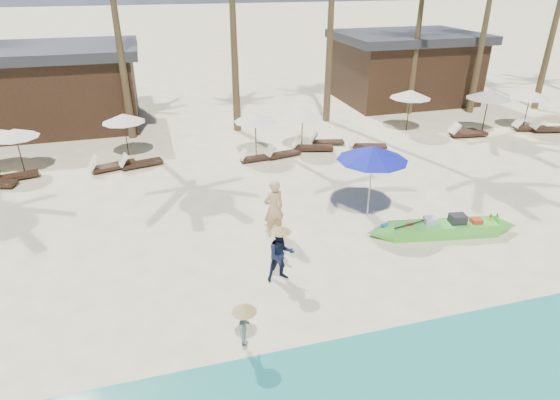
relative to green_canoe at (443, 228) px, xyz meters
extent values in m
plane|color=#FCECBA|center=(-6.48, -1.10, -0.24)|extent=(240.00, 240.00, 0.00)
cube|color=#4FCA3D|center=(0.00, 0.00, -0.03)|extent=(3.63, 1.34, 0.43)
cube|color=white|center=(0.00, 0.00, -0.01)|extent=(3.10, 1.05, 0.19)
cube|color=#262628|center=(0.44, -0.08, 0.28)|extent=(0.56, 0.47, 0.39)
cube|color=silver|center=(-0.43, 0.13, 0.24)|extent=(0.44, 0.40, 0.31)
cube|color=red|center=(1.04, -0.24, 0.21)|extent=(0.38, 0.33, 0.25)
cylinder|color=red|center=(-1.10, 0.25, 0.14)|extent=(0.25, 0.25, 0.10)
cylinder|color=#262628|center=(-1.39, 0.19, 0.13)|extent=(0.22, 0.22, 0.09)
sphere|color=tan|center=(-1.71, 0.30, 0.19)|extent=(0.20, 0.20, 0.20)
cylinder|color=yellow|center=(1.62, -0.19, 0.19)|extent=(0.16, 0.16, 0.20)
cylinder|color=yellow|center=(1.84, -0.23, 0.19)|extent=(0.16, 0.16, 0.20)
imported|color=tan|center=(-5.34, 1.50, 0.74)|extent=(0.80, 0.61, 1.96)
imported|color=#121A33|center=(-5.79, -0.92, 0.56)|extent=(0.81, 0.64, 1.60)
imported|color=gray|center=(-7.32, -3.36, 0.44)|extent=(0.59, 0.74, 1.00)
cylinder|color=#99999E|center=(-1.77, 1.95, 1.02)|extent=(0.05, 0.05, 2.52)
cone|color=#1117A8|center=(-1.77, 1.95, 2.10)|extent=(2.41, 2.41, 0.49)
cylinder|color=#341E15|center=(-14.34, 9.61, 0.70)|extent=(0.05, 0.05, 1.88)
cone|color=silver|center=(-14.34, 9.61, 1.51)|extent=(1.88, 1.88, 0.38)
cube|color=#341E15|center=(-14.52, 8.80, -0.09)|extent=(1.84, 0.94, 0.12)
cube|color=#341E15|center=(-10.60, 8.85, -0.08)|extent=(1.97, 1.11, 0.13)
cube|color=silver|center=(-11.39, 8.62, 0.25)|extent=(0.58, 0.70, 0.55)
cylinder|color=#341E15|center=(-10.02, 10.47, 0.73)|extent=(0.05, 0.05, 1.95)
cone|color=silver|center=(-10.02, 10.47, 1.57)|extent=(1.95, 1.95, 0.39)
cube|color=#341E15|center=(-9.43, 8.86, -0.09)|extent=(1.83, 0.95, 0.12)
cube|color=silver|center=(-10.18, 8.69, 0.22)|extent=(0.51, 0.64, 0.51)
cylinder|color=#341E15|center=(-4.23, 8.84, 0.75)|extent=(0.05, 0.05, 1.98)
cone|color=silver|center=(-4.23, 8.84, 1.60)|extent=(1.98, 1.98, 0.40)
cube|color=#341E15|center=(-4.31, 8.17, -0.11)|extent=(1.58, 0.67, 0.11)
cube|color=silver|center=(-4.99, 8.10, 0.16)|extent=(0.40, 0.53, 0.45)
cube|color=#341E15|center=(-3.04, 8.32, -0.10)|extent=(1.70, 0.87, 0.11)
cube|color=silver|center=(-3.74, 8.16, 0.19)|extent=(0.47, 0.59, 0.47)
cylinder|color=#341E15|center=(-1.89, 9.11, 0.72)|extent=(0.05, 0.05, 1.93)
cone|color=silver|center=(-1.89, 9.11, 1.55)|extent=(1.93, 1.93, 0.39)
cube|color=#341E15|center=(-1.42, 8.70, -0.08)|extent=(1.94, 1.03, 0.13)
cube|color=silver|center=(-2.22, 8.90, 0.25)|extent=(0.55, 0.68, 0.54)
cube|color=#341E15|center=(-0.44, 9.35, -0.10)|extent=(1.66, 0.86, 0.11)
cube|color=silver|center=(-1.12, 9.51, 0.18)|extent=(0.46, 0.58, 0.46)
cylinder|color=#341E15|center=(4.49, 10.33, 0.83)|extent=(0.05, 0.05, 2.15)
cone|color=silver|center=(4.49, 10.33, 1.75)|extent=(2.15, 2.15, 0.43)
cube|color=#341E15|center=(1.28, 8.23, -0.10)|extent=(1.75, 1.01, 0.12)
cube|color=silver|center=(0.58, 8.44, 0.20)|extent=(0.52, 0.62, 0.49)
cylinder|color=#341E15|center=(8.11, 8.78, 0.89)|extent=(0.06, 0.06, 2.26)
cone|color=silver|center=(8.11, 8.78, 1.86)|extent=(2.26, 2.26, 0.45)
cube|color=#341E15|center=(7.12, 8.87, -0.10)|extent=(1.69, 0.77, 0.12)
cube|color=silver|center=(6.41, 8.76, 0.19)|extent=(0.44, 0.58, 0.48)
cube|color=#341E15|center=(7.09, 8.52, -0.08)|extent=(1.96, 0.83, 0.13)
cube|color=silver|center=(6.26, 8.62, 0.26)|extent=(0.49, 0.66, 0.56)
cylinder|color=#341E15|center=(10.77, 8.82, 0.79)|extent=(0.05, 0.05, 2.07)
cone|color=silver|center=(10.77, 8.82, 1.68)|extent=(2.07, 2.07, 0.41)
cube|color=#341E15|center=(11.00, 8.48, -0.09)|extent=(1.87, 0.97, 0.13)
cube|color=silver|center=(10.23, 8.66, 0.23)|extent=(0.52, 0.65, 0.52)
cube|color=#341E15|center=(11.80, 7.98, -0.08)|extent=(1.99, 1.03, 0.13)
cube|color=silver|center=(10.98, 8.17, 0.26)|extent=(0.55, 0.70, 0.56)
cone|color=brown|center=(-9.84, 13.17, 4.79)|extent=(0.40, 0.40, 10.08)
cone|color=brown|center=(-4.33, 12.91, 5.39)|extent=(0.40, 0.40, 11.26)
cone|color=brown|center=(6.36, 13.42, 3.79)|extent=(0.40, 0.40, 8.07)
cone|color=brown|center=(10.09, 12.58, 5.07)|extent=(0.40, 0.40, 10.64)
cone|color=brown|center=(14.59, 12.23, 5.89)|extent=(0.40, 0.40, 12.26)
cube|color=#341E15|center=(-14.48, 16.40, 1.66)|extent=(10.00, 6.00, 3.80)
cube|color=#2D2D33|center=(-14.48, 16.40, 3.81)|extent=(10.80, 6.60, 0.50)
cube|color=#341E15|center=(7.52, 16.40, 1.66)|extent=(8.00, 6.00, 3.80)
cube|color=#2D2D33|center=(7.52, 16.40, 3.81)|extent=(8.80, 6.60, 0.50)
camera|label=1|loc=(-8.76, -11.37, 7.61)|focal=30.00mm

